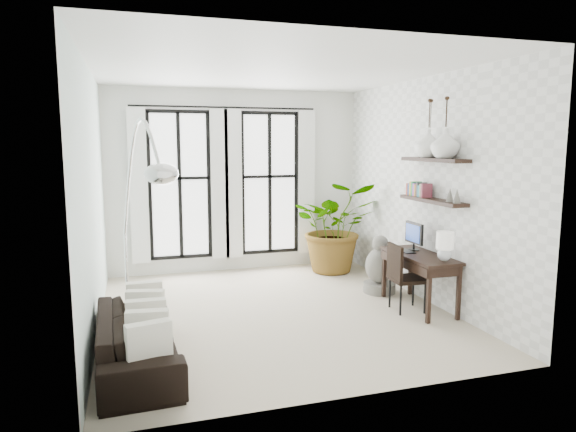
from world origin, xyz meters
name	(u,v)px	position (x,y,z in m)	size (l,w,h in m)	color
floor	(274,311)	(0.00, 0.00, 0.00)	(5.00, 5.00, 0.00)	beige
ceiling	(273,70)	(0.00, 0.00, 3.20)	(5.00, 5.00, 0.00)	white
wall_left	(92,200)	(-2.25, 0.00, 1.60)	(5.00, 5.00, 0.00)	silver
wall_right	(424,190)	(2.25, 0.00, 1.60)	(5.00, 5.00, 0.00)	white
wall_back	(236,181)	(0.00, 2.50, 1.60)	(4.50, 4.50, 0.00)	white
windows	(226,184)	(-0.20, 2.43, 1.56)	(3.26, 0.13, 2.65)	white
wall_shelves	(431,184)	(2.11, -0.41, 1.73)	(0.25, 1.30, 0.60)	black
sofa	(137,340)	(-1.80, -1.27, 0.28)	(1.94, 0.76, 0.57)	black
throw_pillows	(147,319)	(-1.70, -1.27, 0.50)	(0.40, 1.52, 0.40)	silver
plant	(335,227)	(1.63, 1.82, 0.81)	(1.45, 1.26, 1.62)	#2D7228
desk	(421,258)	(1.95, -0.50, 0.72)	(0.55, 1.29, 1.16)	black
desk_chair	(402,273)	(1.67, -0.48, 0.53)	(0.47, 0.47, 0.93)	black
arc_lamp	(139,169)	(-1.70, -0.46, 1.98)	(0.76, 1.91, 2.55)	silver
buddha	(380,269)	(1.79, 0.40, 0.37)	(0.49, 0.49, 0.89)	slate
vase_a	(445,144)	(2.11, -0.70, 2.27)	(0.37, 0.37, 0.38)	white
vase_b	(428,144)	(2.11, -0.30, 2.27)	(0.37, 0.37, 0.38)	white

